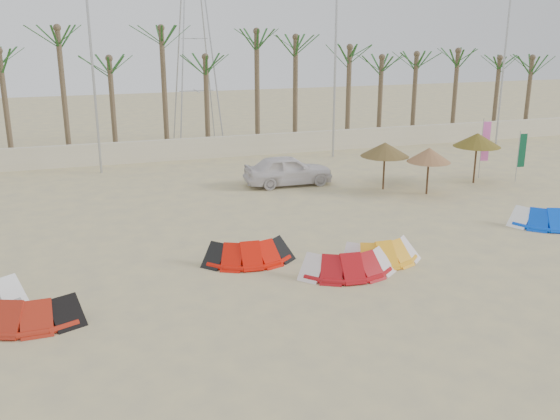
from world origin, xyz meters
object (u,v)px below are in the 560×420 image
object	(u,v)px
kite_red_right	(344,261)
parasol_mid	(429,155)
parasol_right	(477,140)
kite_blue	(548,215)
car	(288,170)
parasol_left	(385,149)
kite_red_mid	(247,249)
kite_red_left	(16,305)
kite_orange	(378,249)

from	to	relation	value
kite_red_right	parasol_mid	xyz separation A→B (m)	(7.86, 7.94, 1.53)
kite_red_right	parasol_right	xyz separation A→B (m)	(11.34, 9.11, 1.86)
kite_blue	car	size ratio (longest dim) A/B	0.83
parasol_left	kite_red_mid	bearing A→B (deg)	-141.10
parasol_right	car	world-z (taller)	parasol_right
kite_red_right	kite_blue	world-z (taller)	same
kite_red_right	parasol_left	bearing A→B (deg)	56.47
kite_red_left	kite_red_mid	xyz separation A→B (m)	(7.40, 2.41, -0.00)
parasol_mid	car	xyz separation A→B (m)	(-5.90, 3.80, -1.17)
kite_red_left	parasol_right	bearing A→B (deg)	23.61
kite_red_left	parasol_left	distance (m)	19.21
kite_orange	parasol_mid	distance (m)	9.78
kite_red_right	car	distance (m)	11.91
kite_red_right	kite_blue	size ratio (longest dim) A/B	0.87
car	kite_blue	bearing A→B (deg)	-138.73
kite_blue	parasol_right	distance (m)	7.30
parasol_left	car	distance (m)	5.03
kite_red_right	kite_orange	world-z (taller)	same
kite_red_right	parasol_right	world-z (taller)	parasol_right
parasol_left	parasol_mid	world-z (taller)	parasol_left
kite_red_mid	kite_red_right	world-z (taller)	same
kite_red_mid	kite_orange	distance (m)	4.64
kite_red_right	kite_orange	distance (m)	1.68
parasol_mid	parasol_right	xyz separation A→B (m)	(3.48, 1.16, 0.33)
kite_red_left	kite_blue	size ratio (longest dim) A/B	1.07
kite_red_left	parasol_mid	distance (m)	19.96
parasol_right	car	bearing A→B (deg)	164.31
kite_orange	car	world-z (taller)	car
kite_red_right	parasol_left	size ratio (longest dim) A/B	1.35
kite_blue	kite_orange	bearing A→B (deg)	-169.93
kite_red_left	kite_red_mid	bearing A→B (deg)	18.02
kite_red_mid	kite_blue	xyz separation A→B (m)	(12.99, 0.07, 0.00)
kite_red_mid	parasol_right	bearing A→B (deg)	26.35
kite_red_left	parasol_left	size ratio (longest dim) A/B	1.65
parasol_mid	kite_red_left	bearing A→B (deg)	-155.45
kite_red_right	parasol_left	xyz separation A→B (m)	(6.23, 9.41, 1.62)
kite_red_left	parasol_right	size ratio (longest dim) A/B	1.53
parasol_right	kite_red_mid	bearing A→B (deg)	-153.65
kite_blue	kite_red_mid	bearing A→B (deg)	-179.70
kite_red_left	kite_orange	bearing A→B (deg)	4.60
kite_orange	kite_blue	size ratio (longest dim) A/B	0.78
parasol_mid	kite_red_mid	bearing A→B (deg)	-151.29
parasol_right	kite_red_right	bearing A→B (deg)	-141.23
kite_blue	parasol_mid	bearing A→B (deg)	111.53
kite_blue	parasol_left	size ratio (longest dim) A/B	1.55
parasol_left	parasol_mid	bearing A→B (deg)	-42.03
kite_red_mid	parasol_mid	bearing A→B (deg)	28.71
kite_blue	car	bearing A→B (deg)	130.47
parasol_right	parasol_mid	bearing A→B (deg)	-161.54
kite_red_left	kite_blue	distance (m)	20.54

